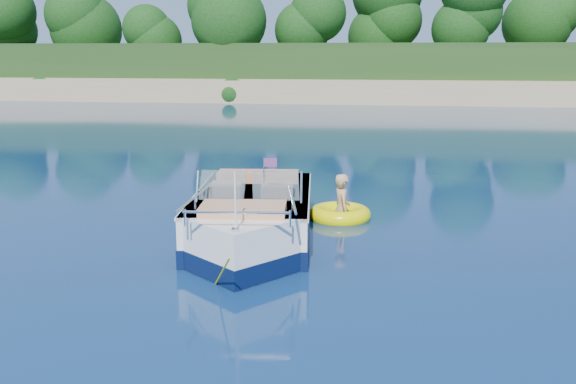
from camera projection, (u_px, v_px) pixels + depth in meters
name	position (u px, v px, depth m)	size (l,w,h in m)	color
ground	(170.00, 298.00, 8.96)	(160.00, 160.00, 0.00)	#091B43
shoreline	(360.00, 74.00, 70.34)	(170.00, 59.00, 6.00)	tan
treeline	(350.00, 22.00, 47.38)	(150.00, 7.12, 8.19)	black
motorboat	(251.00, 222.00, 11.51)	(2.49, 5.83, 1.94)	white
tow_tube	(340.00, 214.00, 13.24)	(1.37, 1.37, 0.34)	#FDF400
boy	(341.00, 219.00, 13.20)	(0.56, 0.37, 1.53)	tan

